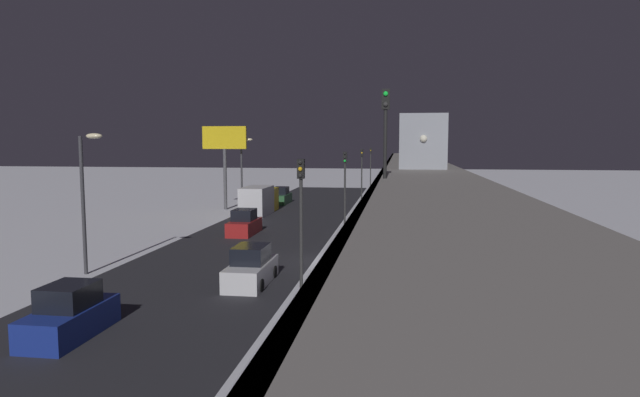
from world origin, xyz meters
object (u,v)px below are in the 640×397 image
(sedan_white, at_px, (251,269))
(sedan_green, at_px, (281,197))
(box_truck, at_px, (259,200))
(commercial_billboard, at_px, (225,146))
(subway_train, at_px, (415,141))
(sedan_red, at_px, (244,224))
(sedan_blue, at_px, (70,315))
(rail_signal, at_px, (385,118))
(traffic_light_mid, at_px, (345,178))
(traffic_light_distant, at_px, (371,162))
(traffic_light_near, at_px, (301,207))
(traffic_light_far, at_px, (362,167))

(sedan_white, distance_m, sedan_green, 36.89)
(box_truck, bearing_deg, commercial_billboard, -32.87)
(subway_train, distance_m, sedan_white, 27.79)
(sedan_red, bearing_deg, sedan_blue, 90.00)
(rail_signal, bearing_deg, traffic_light_mid, -79.38)
(traffic_light_distant, bearing_deg, sedan_blue, 83.74)
(commercial_billboard, bearing_deg, sedan_green, -126.23)
(traffic_light_near, height_order, commercial_billboard, commercial_billboard)
(rail_signal, xyz_separation_m, sedan_blue, (11.32, 6.78, -7.45))
(rail_signal, height_order, traffic_light_distant, rail_signal)
(sedan_blue, distance_m, traffic_light_mid, 28.40)
(traffic_light_near, bearing_deg, subway_train, -102.18)
(sedan_blue, bearing_deg, rail_signal, -149.08)
(traffic_light_mid, relative_size, traffic_light_far, 1.00)
(sedan_white, xyz_separation_m, traffic_light_far, (-2.90, -39.47, 3.41))
(subway_train, height_order, commercial_billboard, subway_train)
(sedan_red, xyz_separation_m, traffic_light_far, (-7.50, -24.82, 3.40))
(commercial_billboard, bearing_deg, traffic_light_far, -145.68)
(traffic_light_mid, bearing_deg, box_truck, -40.63)
(subway_train, xyz_separation_m, box_truck, (15.39, -1.47, -5.96))
(sedan_blue, height_order, traffic_light_near, traffic_light_near)
(traffic_light_far, bearing_deg, traffic_light_distant, -90.00)
(box_truck, bearing_deg, rail_signal, 115.02)
(sedan_blue, xyz_separation_m, box_truck, (2.00, -35.33, 0.55))
(subway_train, distance_m, traffic_light_distant, 35.17)
(rail_signal, xyz_separation_m, traffic_light_mid, (3.82, -20.40, -4.06))
(rail_signal, xyz_separation_m, sedan_white, (6.72, -1.54, -7.47))
(traffic_light_distant, bearing_deg, commercial_billboard, 65.11)
(sedan_white, bearing_deg, subway_train, 71.01)
(traffic_light_mid, relative_size, commercial_billboard, 0.72)
(traffic_light_far, bearing_deg, traffic_light_near, 90.00)
(subway_train, relative_size, sedan_blue, 8.99)
(traffic_light_far, bearing_deg, sedan_red, 73.19)
(sedan_white, height_order, traffic_light_mid, traffic_light_mid)
(box_truck, relative_size, traffic_light_near, 1.16)
(traffic_light_far, xyz_separation_m, commercial_billboard, (14.00, 9.55, 2.63))
(sedan_green, bearing_deg, sedan_red, 94.75)
(box_truck, height_order, commercial_billboard, commercial_billboard)
(sedan_blue, height_order, box_truck, box_truck)
(sedan_red, bearing_deg, box_truck, -80.81)
(sedan_green, distance_m, traffic_light_far, 10.39)
(sedan_red, xyz_separation_m, traffic_light_mid, (-7.50, -4.21, 3.40))
(sedan_blue, xyz_separation_m, traffic_light_mid, (-7.50, -27.18, 3.40))
(traffic_light_far, bearing_deg, rail_signal, 95.33)
(sedan_red, height_order, traffic_light_far, traffic_light_far)
(rail_signal, distance_m, traffic_light_distant, 61.87)
(subway_train, height_order, sedan_green, subway_train)
(traffic_light_mid, xyz_separation_m, traffic_light_distant, (0.00, -41.22, 0.00))
(sedan_white, distance_m, traffic_light_far, 39.72)
(sedan_blue, relative_size, traffic_light_distant, 0.64)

